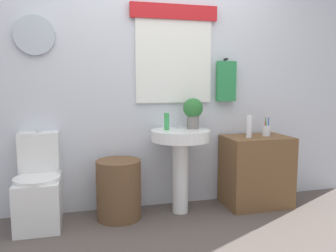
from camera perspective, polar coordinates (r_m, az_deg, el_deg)
name	(u,v)px	position (r m, az deg, el deg)	size (l,w,h in m)	color
back_wall	(152,75)	(3.34, -2.79, 8.66)	(4.40, 0.18, 2.60)	silver
toilet	(39,190)	(3.17, -20.94, -10.05)	(0.38, 0.51, 0.81)	white
laundry_hamper	(119,189)	(3.14, -8.30, -10.54)	(0.40, 0.40, 0.54)	brown
pedestal_sink	(180,150)	(3.16, 2.11, -4.00)	(0.55, 0.55, 0.79)	white
faucet	(177,123)	(3.24, 1.53, 0.47)	(0.03, 0.03, 0.10)	silver
wooden_cabinet	(256,171)	(3.52, 14.64, -7.35)	(0.64, 0.44, 0.70)	brown
soap_bottle	(167,121)	(3.14, -0.23, 0.79)	(0.05, 0.05, 0.16)	green
potted_plant	(193,111)	(3.21, 4.23, 2.58)	(0.19, 0.19, 0.29)	slate
lotion_bottle	(249,126)	(3.35, 13.55, -0.08)	(0.05, 0.05, 0.22)	white
toothbrush_cup	(266,130)	(3.52, 16.28, -0.73)	(0.08, 0.08, 0.19)	silver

